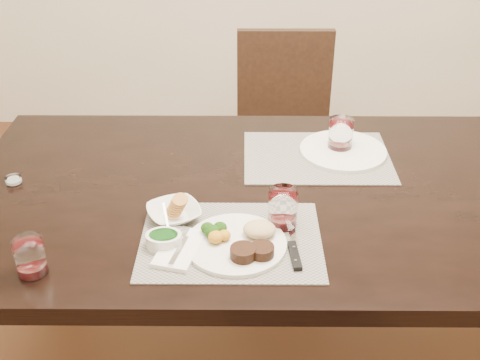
{
  "coord_description": "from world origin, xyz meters",
  "views": [
    {
      "loc": [
        -0.18,
        -1.48,
        1.68
      ],
      "look_at": [
        -0.19,
        -0.06,
        0.82
      ],
      "focal_mm": 45.0,
      "sensor_mm": 36.0,
      "label": 1
    }
  ],
  "objects_px": {
    "dinner_plate": "(241,242)",
    "cracker_bowl": "(174,213)",
    "far_plate": "(343,151)",
    "steak_knife": "(294,249)",
    "wine_glass_near": "(283,210)",
    "chair_far": "(284,125)"
  },
  "relations": [
    {
      "from": "steak_knife",
      "to": "wine_glass_near",
      "type": "bearing_deg",
      "value": 96.39
    },
    {
      "from": "wine_glass_near",
      "to": "cracker_bowl",
      "type": "bearing_deg",
      "value": 175.04
    },
    {
      "from": "dinner_plate",
      "to": "far_plate",
      "type": "bearing_deg",
      "value": 36.49
    },
    {
      "from": "wine_glass_near",
      "to": "far_plate",
      "type": "xyz_separation_m",
      "value": [
        0.22,
        0.4,
        -0.04
      ]
    },
    {
      "from": "steak_knife",
      "to": "wine_glass_near",
      "type": "relative_size",
      "value": 2.36
    },
    {
      "from": "cracker_bowl",
      "to": "far_plate",
      "type": "bearing_deg",
      "value": 36.54
    },
    {
      "from": "steak_knife",
      "to": "cracker_bowl",
      "type": "bearing_deg",
      "value": 151.11
    },
    {
      "from": "dinner_plate",
      "to": "cracker_bowl",
      "type": "height_order",
      "value": "cracker_bowl"
    },
    {
      "from": "dinner_plate",
      "to": "wine_glass_near",
      "type": "xyz_separation_m",
      "value": [
        0.11,
        0.1,
        0.03
      ]
    },
    {
      "from": "chair_far",
      "to": "far_plate",
      "type": "distance_m",
      "value": 0.77
    },
    {
      "from": "steak_knife",
      "to": "far_plate",
      "type": "relative_size",
      "value": 0.9
    },
    {
      "from": "chair_far",
      "to": "cracker_bowl",
      "type": "bearing_deg",
      "value": -108.55
    },
    {
      "from": "dinner_plate",
      "to": "cracker_bowl",
      "type": "relative_size",
      "value": 1.39
    },
    {
      "from": "chair_far",
      "to": "wine_glass_near",
      "type": "height_order",
      "value": "chair_far"
    },
    {
      "from": "chair_far",
      "to": "cracker_bowl",
      "type": "xyz_separation_m",
      "value": [
        -0.37,
        -1.09,
        0.27
      ]
    },
    {
      "from": "dinner_plate",
      "to": "wine_glass_near",
      "type": "relative_size",
      "value": 2.44
    },
    {
      "from": "chair_far",
      "to": "cracker_bowl",
      "type": "distance_m",
      "value": 1.18
    },
    {
      "from": "chair_far",
      "to": "steak_knife",
      "type": "xyz_separation_m",
      "value": [
        -0.05,
        -1.23,
        0.26
      ]
    },
    {
      "from": "chair_far",
      "to": "wine_glass_near",
      "type": "bearing_deg",
      "value": -93.96
    },
    {
      "from": "cracker_bowl",
      "to": "far_plate",
      "type": "distance_m",
      "value": 0.63
    },
    {
      "from": "cracker_bowl",
      "to": "steak_knife",
      "type": "bearing_deg",
      "value": -23.8
    },
    {
      "from": "chair_far",
      "to": "dinner_plate",
      "type": "relative_size",
      "value": 3.52
    }
  ]
}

